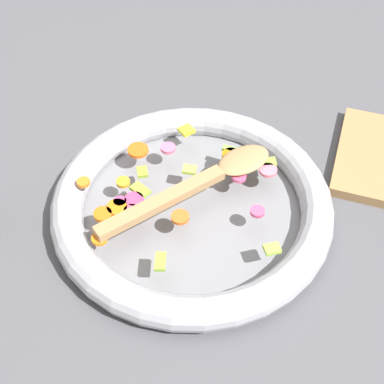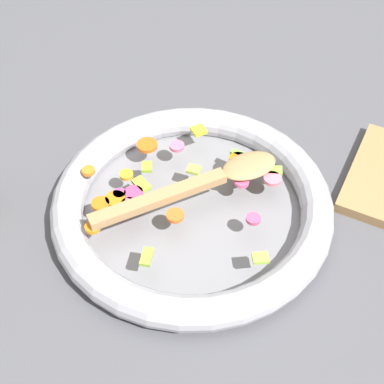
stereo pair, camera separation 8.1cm
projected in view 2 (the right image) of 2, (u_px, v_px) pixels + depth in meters
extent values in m
plane|color=#4C4C51|center=(192.00, 213.00, 0.85)|extent=(4.00, 4.00, 0.00)
cylinder|color=slate|center=(192.00, 211.00, 0.84)|extent=(0.39, 0.39, 0.01)
torus|color=#9E9EA5|center=(192.00, 203.00, 0.83)|extent=(0.44, 0.44, 0.05)
cylinder|color=orange|center=(93.00, 227.00, 0.76)|extent=(0.03, 0.03, 0.01)
cylinder|color=orange|center=(176.00, 216.00, 0.77)|extent=(0.03, 0.03, 0.01)
cylinder|color=orange|center=(116.00, 199.00, 0.80)|extent=(0.04, 0.04, 0.01)
cylinder|color=orange|center=(101.00, 204.00, 0.79)|extent=(0.04, 0.04, 0.01)
cylinder|color=orange|center=(88.00, 171.00, 0.84)|extent=(0.03, 0.03, 0.01)
cylinder|color=orange|center=(238.00, 160.00, 0.85)|extent=(0.04, 0.04, 0.01)
cylinder|color=orange|center=(147.00, 145.00, 0.87)|extent=(0.05, 0.05, 0.01)
cylinder|color=orange|center=(126.00, 175.00, 0.83)|extent=(0.03, 0.03, 0.01)
cube|color=#93C237|center=(141.00, 184.00, 0.82)|extent=(0.04, 0.03, 0.01)
cube|color=#B4CF4B|center=(194.00, 170.00, 0.84)|extent=(0.02, 0.02, 0.01)
cube|color=#88BE42|center=(273.00, 171.00, 0.84)|extent=(0.03, 0.03, 0.01)
cube|color=#91BC3A|center=(147.00, 257.00, 0.73)|extent=(0.02, 0.03, 0.01)
cube|color=#7FB146|center=(240.00, 154.00, 0.86)|extent=(0.03, 0.01, 0.01)
cube|color=#A3CD44|center=(260.00, 258.00, 0.72)|extent=(0.03, 0.03, 0.01)
cube|color=#96BD32|center=(147.00, 167.00, 0.84)|extent=(0.02, 0.03, 0.01)
cylinder|color=#E34D78|center=(253.00, 219.00, 0.77)|extent=(0.03, 0.03, 0.01)
cylinder|color=#E0516F|center=(129.00, 204.00, 0.79)|extent=(0.03, 0.03, 0.01)
cylinder|color=#DF3F70|center=(134.00, 193.00, 0.80)|extent=(0.03, 0.03, 0.01)
cylinder|color=#E1527F|center=(242.00, 182.00, 0.82)|extent=(0.03, 0.03, 0.01)
cylinder|color=#E36889|center=(177.00, 146.00, 0.87)|extent=(0.03, 0.03, 0.01)
cylinder|color=#CF467C|center=(120.00, 194.00, 0.80)|extent=(0.02, 0.02, 0.01)
cylinder|color=pink|center=(273.00, 179.00, 0.82)|extent=(0.04, 0.04, 0.01)
cube|color=yellow|center=(199.00, 130.00, 0.90)|extent=(0.03, 0.03, 0.01)
cube|color=#A87F51|center=(159.00, 198.00, 0.78)|extent=(0.15, 0.18, 0.01)
ellipsoid|color=#A87F51|center=(249.00, 166.00, 0.83)|extent=(0.10, 0.11, 0.01)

